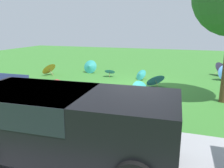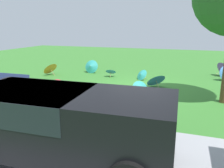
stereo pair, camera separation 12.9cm
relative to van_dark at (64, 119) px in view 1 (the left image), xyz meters
name	(u,v)px [view 1 (the left image)]	position (x,y,z in m)	size (l,w,h in m)	color
ground	(137,86)	(-0.20, -6.72, -0.91)	(40.00, 40.00, 0.00)	#387A2D
road_strip	(73,157)	(-0.20, 0.03, -0.91)	(40.00, 4.21, 0.01)	#9E9EA3
van_dark	(64,119)	(0.00, 0.00, 0.00)	(4.68, 2.30, 1.53)	black
park_bench	(15,83)	(4.64, -3.79, -0.45)	(1.61, 0.53, 0.90)	navy
parasol_teal_0	(90,66)	(3.37, -9.00, -0.48)	(0.87, 0.80, 0.87)	tan
parasol_teal_1	(141,88)	(-0.70, -5.16, -0.57)	(0.90, 0.90, 0.69)	tan
parasol_blue_0	(110,71)	(1.80, -8.38, -0.56)	(0.67, 0.64, 0.55)	tan
parasol_red_1	(56,84)	(3.15, -4.72, -0.59)	(0.74, 0.70, 0.57)	tan
parasol_teal_2	(140,74)	(-0.07, -8.17, -0.61)	(0.80, 0.77, 0.61)	tan
parasol_purple_0	(223,68)	(-4.53, -10.75, -0.45)	(1.04, 1.12, 0.92)	tan
parasol_blue_1	(155,79)	(-1.06, -6.77, -0.49)	(1.21, 1.20, 0.80)	tan
parasol_orange_0	(48,68)	(5.52, -7.62, -0.46)	(0.98, 1.07, 0.85)	tan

